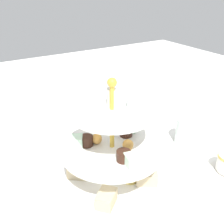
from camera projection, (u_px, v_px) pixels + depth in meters
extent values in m
plane|color=white|center=(112.00, 182.00, 0.65)|extent=(2.40, 2.40, 0.00)
cylinder|color=white|center=(112.00, 181.00, 0.65)|extent=(0.28, 0.28, 0.01)
cylinder|color=white|center=(112.00, 148.00, 0.61)|extent=(0.23, 0.23, 0.01)
cylinder|color=white|center=(112.00, 111.00, 0.57)|extent=(0.18, 0.18, 0.01)
cylinder|color=gold|center=(112.00, 137.00, 0.59)|extent=(0.01, 0.01, 0.25)
sphere|color=gold|center=(112.00, 83.00, 0.54)|extent=(0.02, 0.02, 0.02)
cube|color=#CCB78E|center=(106.00, 199.00, 0.57)|extent=(0.06, 0.06, 0.03)
cube|color=#CCB78E|center=(147.00, 177.00, 0.63)|extent=(0.06, 0.05, 0.03)
cube|color=#CCB78E|center=(117.00, 154.00, 0.71)|extent=(0.06, 0.06, 0.03)
cube|color=#CCB78E|center=(78.00, 171.00, 0.65)|extent=(0.06, 0.06, 0.03)
cylinder|color=#E5C660|center=(130.00, 178.00, 0.64)|extent=(0.04, 0.04, 0.01)
cylinder|color=#381E14|center=(86.00, 141.00, 0.60)|extent=(0.03, 0.03, 0.02)
cylinder|color=#381E14|center=(124.00, 156.00, 0.55)|extent=(0.03, 0.03, 0.02)
cylinder|color=#381E14|center=(126.00, 131.00, 0.64)|extent=(0.03, 0.03, 0.02)
cube|color=silver|center=(129.00, 127.00, 0.66)|extent=(0.04, 0.04, 0.02)
cube|color=silver|center=(76.00, 141.00, 0.60)|extent=(0.04, 0.04, 0.02)
cube|color=silver|center=(132.00, 161.00, 0.54)|extent=(0.04, 0.04, 0.02)
sphere|color=gold|center=(97.00, 139.00, 0.61)|extent=(0.02, 0.02, 0.02)
sphere|color=gold|center=(128.00, 145.00, 0.59)|extent=(0.02, 0.02, 0.02)
cylinder|color=silver|center=(135.00, 103.00, 0.57)|extent=(0.03, 0.03, 0.02)
cylinder|color=silver|center=(88.00, 107.00, 0.55)|extent=(0.03, 0.03, 0.02)
cylinder|color=white|center=(115.00, 97.00, 0.57)|extent=(0.04, 0.04, 0.04)
cube|color=silver|center=(101.00, 118.00, 0.52)|extent=(0.08, 0.05, 0.00)
cube|color=silver|center=(135.00, 109.00, 0.56)|extent=(0.09, 0.04, 0.00)
cylinder|color=silver|center=(187.00, 131.00, 0.78)|extent=(0.06, 0.06, 0.08)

